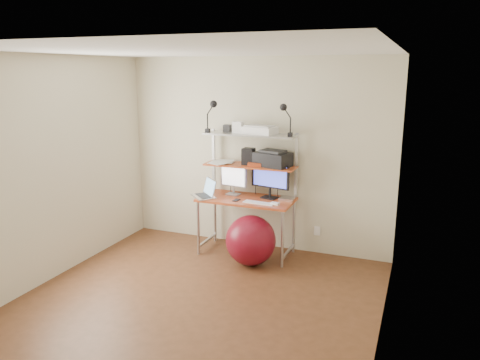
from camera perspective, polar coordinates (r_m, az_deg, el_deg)
The scene contains 20 objects.
room at distance 4.53m, azimuth -5.65°, elevation -0.56°, with size 3.60×3.60×3.60m.
computer_desk at distance 5.94m, azimuth 1.01°, elevation -0.10°, with size 1.20×0.60×1.57m.
wall_outlet at distance 6.16m, azimuth 9.39°, elevation -6.14°, with size 0.08×0.01×0.12m, color white.
monitor_silver at distance 6.07m, azimuth -0.80°, elevation 0.22°, with size 0.37×0.15×0.41m.
monitor_black at distance 5.91m, azimuth 3.69°, elevation 0.30°, with size 0.52×0.18×0.53m.
laptop at distance 6.02m, azimuth -4.10°, elevation -1.57°, with size 0.43×0.43×0.30m.
keyboard at distance 5.72m, azimuth 2.31°, elevation -2.80°, with size 0.39×0.11×0.01m, color white.
mouse at distance 5.67m, azimuth 4.29°, elevation -2.89°, with size 0.10×0.06×0.03m, color white.
mac_mini at distance 5.89m, azimuth 5.72°, elevation -2.28°, with size 0.18×0.18×0.03m, color silver.
phone at distance 5.84m, azimuth -0.46°, elevation -2.46°, with size 0.06×0.12×0.01m, color black.
printer at distance 5.87m, azimuth 4.02°, elevation 2.61°, with size 0.49×0.39×0.21m.
nas_cube at distance 5.96m, azimuth 1.04°, elevation 2.90°, with size 0.14×0.14×0.21m, color black.
red_box at distance 5.86m, azimuth 1.83°, elevation 1.92°, with size 0.17×0.11×0.05m, color #AC3D1B.
scanner at distance 5.86m, azimuth 2.40°, elevation 6.14°, with size 0.44×0.33×0.11m.
box_white at distance 5.94m, azimuth -0.24°, elevation 6.45°, with size 0.12×0.10×0.14m, color white.
box_grey at distance 6.06m, azimuth -1.54°, elevation 6.33°, with size 0.09×0.09×0.09m, color #2C2C2E.
clip_lamp_left at distance 5.93m, azimuth -3.40°, elevation 8.61°, with size 0.16×0.09×0.41m.
clip_lamp_right at distance 5.63m, azimuth 5.49°, elevation 8.18°, with size 0.16×0.09×0.39m.
exercise_ball at distance 5.74m, azimuth 1.31°, elevation -7.36°, with size 0.61×0.61×0.61m, color maroon.
paper_stack at distance 6.10m, azimuth -2.21°, elevation 2.22°, with size 0.35×0.42×0.02m.
Camera 1 is at (2.02, -3.91, 2.33)m, focal length 35.00 mm.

